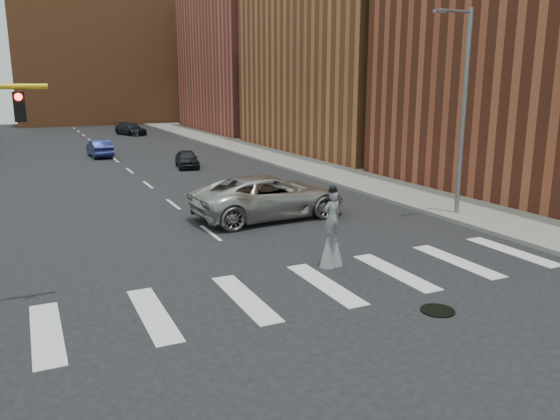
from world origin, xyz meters
name	(u,v)px	position (x,y,z in m)	size (l,w,h in m)	color
ground_plane	(302,303)	(0.00, 0.00, 0.00)	(160.00, 160.00, 0.00)	black
sidewalk_right	(297,161)	(12.50, 25.00, 0.09)	(5.00, 90.00, 0.18)	slate
manhole	(438,311)	(3.00, -2.00, 0.02)	(0.90, 0.90, 0.04)	black
building_mid	(368,13)	(22.00, 30.00, 12.00)	(16.00, 22.00, 24.00)	#9C5731
building_far	(261,51)	(22.00, 54.00, 10.00)	(16.00, 22.00, 20.00)	#A74B3D
building_backdrop	(104,64)	(6.00, 78.00, 9.00)	(26.00, 14.00, 18.00)	#9C5731
streetlight	(462,107)	(10.90, 6.00, 4.90)	(2.05, 0.20, 9.00)	slate
stilt_performer	(332,236)	(2.32, 2.40, 1.04)	(0.84, 0.56, 2.71)	#382516
suv_crossing	(269,196)	(3.23, 9.42, 0.97)	(3.22, 6.98, 1.94)	#AFADA6
car_near	(187,159)	(4.05, 25.79, 0.63)	(1.48, 3.68, 1.25)	black
car_mid	(100,148)	(-0.85, 34.60, 0.71)	(1.51, 4.32, 1.42)	navy
car_far	(131,129)	(5.14, 53.98, 0.71)	(2.00, 4.92, 1.43)	black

